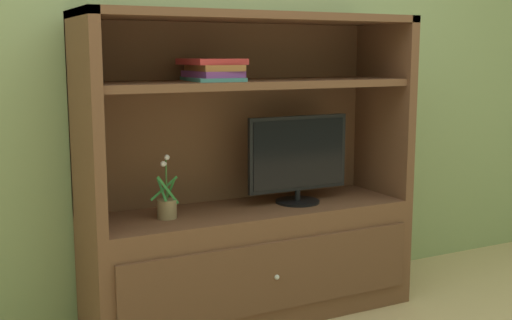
# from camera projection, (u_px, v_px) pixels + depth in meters

# --- Properties ---
(painted_rear_wall) EXTENTS (6.00, 0.10, 2.80)m
(painted_rear_wall) POSITION_uv_depth(u_px,v_px,m) (222.00, 40.00, 3.42)
(painted_rear_wall) COLOR #8C9E6B
(painted_rear_wall) RESTS_ON ground_plane
(media_console) EXTENTS (1.67, 0.52, 1.52)m
(media_console) POSITION_uv_depth(u_px,v_px,m) (251.00, 224.00, 3.28)
(media_console) COLOR brown
(media_console) RESTS_ON ground_plane
(tv_monitor) EXTENTS (0.57, 0.23, 0.45)m
(tv_monitor) POSITION_uv_depth(u_px,v_px,m) (298.00, 158.00, 3.32)
(tv_monitor) COLOR black
(tv_monitor) RESTS_ON media_console
(potted_plant) EXTENTS (0.15, 0.10, 0.31)m
(potted_plant) POSITION_uv_depth(u_px,v_px,m) (167.00, 206.00, 3.03)
(potted_plant) COLOR #8C7251
(potted_plant) RESTS_ON media_console
(magazine_stack) EXTENTS (0.27, 0.35, 0.11)m
(magazine_stack) POSITION_uv_depth(u_px,v_px,m) (213.00, 70.00, 3.06)
(magazine_stack) COLOR teal
(magazine_stack) RESTS_ON media_console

